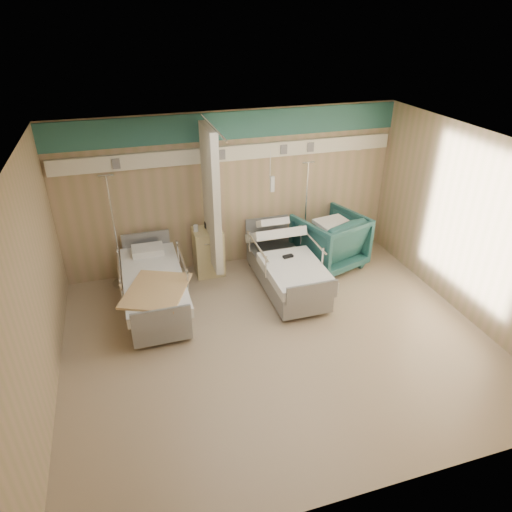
# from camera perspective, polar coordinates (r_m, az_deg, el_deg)

# --- Properties ---
(ground) EXTENTS (6.00, 5.00, 0.00)m
(ground) POSITION_cam_1_polar(r_m,az_deg,el_deg) (6.76, 2.75, -10.47)
(ground) COLOR #86765D
(ground) RESTS_ON ground
(room_walls) EXTENTS (6.04, 5.04, 2.82)m
(room_walls) POSITION_cam_1_polar(r_m,az_deg,el_deg) (5.97, 2.08, 4.98)
(room_walls) COLOR tan
(room_walls) RESTS_ON ground
(bed_right) EXTENTS (1.00, 2.16, 0.63)m
(bed_right) POSITION_cam_1_polar(r_m,az_deg,el_deg) (7.75, 3.80, -2.00)
(bed_right) COLOR white
(bed_right) RESTS_ON ground
(bed_left) EXTENTS (1.00, 2.16, 0.63)m
(bed_left) POSITION_cam_1_polar(r_m,az_deg,el_deg) (7.36, -12.52, -4.51)
(bed_left) COLOR white
(bed_left) RESTS_ON ground
(bedside_cabinet) EXTENTS (0.50, 0.48, 0.85)m
(bedside_cabinet) POSITION_cam_1_polar(r_m,az_deg,el_deg) (8.18, -5.96, 0.55)
(bedside_cabinet) COLOR #CDBC80
(bedside_cabinet) RESTS_ON ground
(visitor_armchair) EXTENTS (1.37, 1.39, 1.01)m
(visitor_armchair) POSITION_cam_1_polar(r_m,az_deg,el_deg) (8.45, 9.17, 1.91)
(visitor_armchair) COLOR #20504F
(visitor_armchair) RESTS_ON ground
(waffle_blanket) EXTENTS (0.65, 0.60, 0.07)m
(waffle_blanket) POSITION_cam_1_polar(r_m,az_deg,el_deg) (8.23, 9.73, 5.22)
(waffle_blanket) COLOR white
(waffle_blanket) RESTS_ON visitor_armchair
(iv_stand_right) EXTENTS (0.34, 0.34, 1.90)m
(iv_stand_right) POSITION_cam_1_polar(r_m,az_deg,el_deg) (8.71, 6.03, 2.12)
(iv_stand_right) COLOR silver
(iv_stand_right) RESTS_ON ground
(iv_stand_left) EXTENTS (0.35, 0.35, 1.98)m
(iv_stand_left) POSITION_cam_1_polar(r_m,az_deg,el_deg) (8.15, -16.63, -0.88)
(iv_stand_left) COLOR silver
(iv_stand_left) RESTS_ON ground
(call_remote) EXTENTS (0.18, 0.10, 0.04)m
(call_remote) POSITION_cam_1_polar(r_m,az_deg,el_deg) (7.54, 4.02, -0.04)
(call_remote) COLOR black
(call_remote) RESTS_ON bed_right
(tan_blanket) EXTENTS (1.16, 1.27, 0.04)m
(tan_blanket) POSITION_cam_1_polar(r_m,az_deg,el_deg) (6.79, -12.36, -4.21)
(tan_blanket) COLOR tan
(tan_blanket) RESTS_ON bed_left
(toiletry_bag) EXTENTS (0.23, 0.17, 0.11)m
(toiletry_bag) POSITION_cam_1_polar(r_m,az_deg,el_deg) (8.05, -5.64, 3.90)
(toiletry_bag) COLOR black
(toiletry_bag) RESTS_ON bedside_cabinet
(white_cup) EXTENTS (0.09, 0.09, 0.12)m
(white_cup) POSITION_cam_1_polar(r_m,az_deg,el_deg) (7.95, -7.53, 3.47)
(white_cup) COLOR white
(white_cup) RESTS_ON bedside_cabinet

